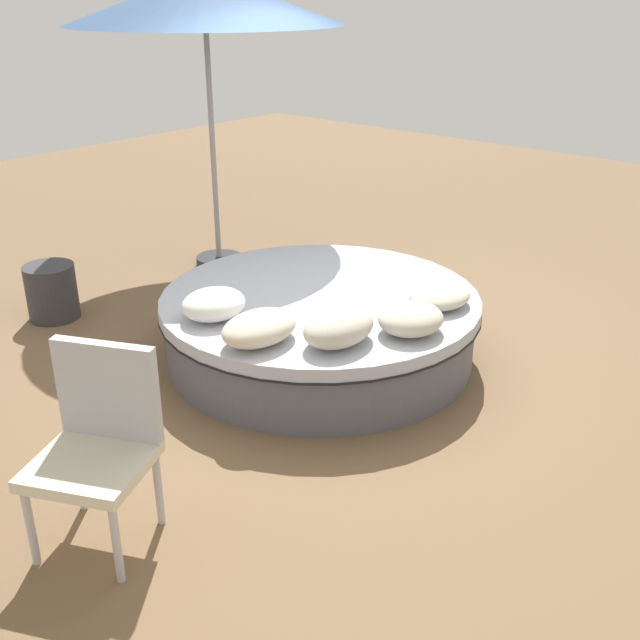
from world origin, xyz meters
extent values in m
plane|color=brown|center=(0.00, 0.00, 0.00)|extent=(16.00, 16.00, 0.00)
cylinder|color=#595966|center=(0.00, 0.00, 0.19)|extent=(2.20, 2.20, 0.39)
cylinder|color=black|center=(0.00, 0.00, 0.39)|extent=(2.28, 2.28, 0.02)
cylinder|color=#B2B7C6|center=(0.00, 0.00, 0.43)|extent=(2.26, 2.26, 0.09)
ellipsoid|color=white|center=(-0.75, 0.28, 0.58)|extent=(0.44, 0.39, 0.20)
ellipsoid|color=beige|center=(-0.82, -0.21, 0.57)|extent=(0.53, 0.37, 0.19)
ellipsoid|color=beige|center=(-0.52, -0.59, 0.59)|extent=(0.51, 0.36, 0.21)
ellipsoid|color=beige|center=(-0.10, -0.83, 0.57)|extent=(0.44, 0.40, 0.18)
ellipsoid|color=beige|center=(0.39, -0.74, 0.55)|extent=(0.47, 0.39, 0.14)
cylinder|color=#B7B7BC|center=(-2.32, -0.79, 0.21)|extent=(0.04, 0.04, 0.42)
cylinder|color=#B7B7BC|center=(-2.51, -0.39, 0.21)|extent=(0.04, 0.04, 0.42)
cylinder|color=#B7B7BC|center=(-1.95, -0.60, 0.21)|extent=(0.04, 0.04, 0.42)
cylinder|color=#B7B7BC|center=(-2.14, -0.21, 0.21)|extent=(0.04, 0.04, 0.42)
cube|color=beige|center=(-2.23, -0.50, 0.45)|extent=(0.68, 0.68, 0.06)
cube|color=#B7B7BC|center=(-2.03, -0.40, 0.73)|extent=(0.28, 0.50, 0.50)
cylinder|color=#262628|center=(0.87, 2.03, 0.04)|extent=(0.44, 0.44, 0.08)
cylinder|color=#99999E|center=(0.87, 2.03, 1.29)|extent=(0.05, 0.05, 2.57)
cylinder|color=#333338|center=(-0.87, 2.10, 0.22)|extent=(0.40, 0.40, 0.45)
camera|label=1|loc=(-3.77, -3.22, 2.51)|focal=42.48mm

